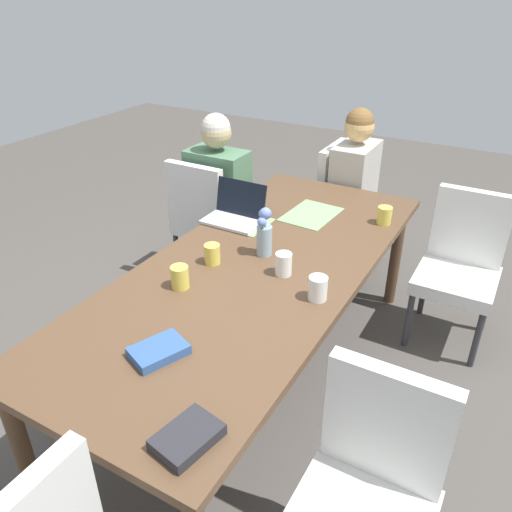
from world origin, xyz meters
TOP-DOWN VIEW (x-y plane):
  - ground_plane at (0.00, 0.00)m, footprint 10.00×10.00m
  - dining_table at (0.00, 0.00)m, footprint 2.39×0.99m
  - chair_near_left_near at (-0.76, -0.83)m, footprint 0.44×0.44m
  - person_near_left_near at (-0.83, -0.77)m, footprint 0.36×0.40m
  - chair_head_left_left_mid at (-1.49, -0.09)m, footprint 0.44×0.44m
  - person_head_left_left_mid at (-1.43, -0.02)m, footprint 0.40×0.36m
  - chair_far_right_near at (0.72, 0.84)m, footprint 0.44×0.44m
  - chair_far_right_mid at (-0.97, 0.82)m, footprint 0.44×0.44m
  - flower_vase at (-0.11, -0.02)m, footprint 0.09×0.08m
  - placemat_near_left_near at (-0.38, -0.34)m, footprint 0.26×0.36m
  - placemat_head_left_left_mid at (-0.67, -0.01)m, footprint 0.38×0.28m
  - laptop_near_left_near at (-0.38, -0.35)m, footprint 0.22×0.32m
  - coffee_mug_near_left at (0.12, 0.37)m, footprint 0.08×0.08m
  - coffee_mug_near_right at (0.34, -0.20)m, footprint 0.08×0.08m
  - coffee_mug_centre_left at (0.01, 0.15)m, footprint 0.08×0.08m
  - coffee_mug_centre_right at (-0.76, 0.40)m, footprint 0.08×0.08m
  - coffee_mug_far_left at (0.09, -0.19)m, footprint 0.08×0.08m
  - book_red_cover at (1.03, 0.34)m, footprint 0.22×0.18m
  - book_blue_cover at (0.75, 0.01)m, footprint 0.24×0.21m

SIDE VIEW (x-z plane):
  - ground_plane at x=0.00m, z-range 0.00..0.00m
  - chair_near_left_near at x=-0.76m, z-range 0.05..0.95m
  - chair_head_left_left_mid at x=-1.49m, z-range 0.05..0.95m
  - chair_far_right_near at x=0.72m, z-range 0.05..0.95m
  - chair_far_right_mid at x=-0.97m, z-range 0.05..0.95m
  - person_near_left_near at x=-0.83m, z-range -0.07..1.12m
  - person_head_left_left_mid at x=-1.43m, z-range -0.07..1.12m
  - dining_table at x=0.00m, z-range 0.30..1.03m
  - placemat_near_left_near at x=-0.38m, z-range 0.73..0.73m
  - placemat_head_left_left_mid at x=-0.67m, z-range 0.73..0.73m
  - book_blue_cover at x=0.75m, z-range 0.73..0.77m
  - book_red_cover at x=1.03m, z-range 0.73..0.77m
  - laptop_near_left_near at x=-0.38m, z-range 0.67..0.88m
  - coffee_mug_far_left at x=0.09m, z-range 0.73..0.83m
  - coffee_mug_centre_right at x=-0.76m, z-range 0.73..0.83m
  - coffee_mug_near_right at x=0.34m, z-range 0.73..0.84m
  - coffee_mug_near_left at x=0.12m, z-range 0.73..0.84m
  - coffee_mug_centre_left at x=0.01m, z-range 0.73..0.84m
  - flower_vase at x=-0.11m, z-range 0.72..0.98m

